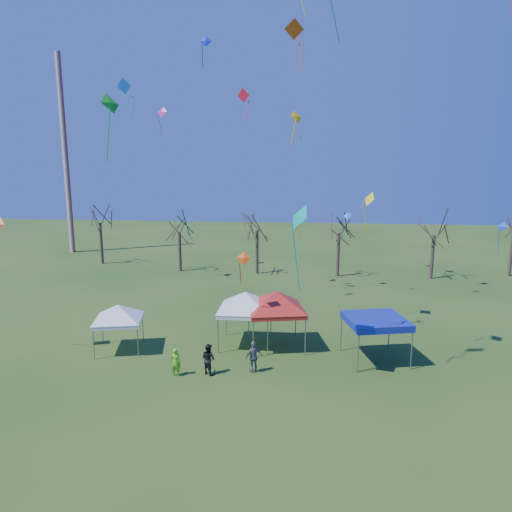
{
  "coord_description": "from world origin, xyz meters",
  "views": [
    {
      "loc": [
        2.61,
        -22.46,
        11.08
      ],
      "look_at": [
        -0.16,
        3.0,
        6.08
      ],
      "focal_mm": 32.0,
      "sensor_mm": 36.0,
      "label": 1
    }
  ],
  "objects_px": {
    "radio_mast": "(65,156)",
    "tree_1": "(179,218)",
    "tree_3": "(339,218)",
    "tree_4": "(435,219)",
    "person_green": "(176,362)",
    "tree_2": "(257,214)",
    "tent_white_west": "(118,308)",
    "tent_red": "(276,295)",
    "tree_0": "(99,208)",
    "tent_white_mid": "(245,295)",
    "tent_blue": "(376,321)",
    "person_dark": "(209,359)",
    "person_grey": "(254,357)"
  },
  "relations": [
    {
      "from": "tree_1",
      "to": "tree_2",
      "type": "height_order",
      "value": "tree_2"
    },
    {
      "from": "radio_mast",
      "to": "tent_white_mid",
      "type": "relative_size",
      "value": 5.51
    },
    {
      "from": "tree_2",
      "to": "tree_4",
      "type": "relative_size",
      "value": 1.04
    },
    {
      "from": "tent_blue",
      "to": "radio_mast",
      "type": "bearing_deg",
      "value": 138.44
    },
    {
      "from": "tree_0",
      "to": "tent_red",
      "type": "xyz_separation_m",
      "value": [
        21.75,
        -22.79,
        -3.13
      ]
    },
    {
      "from": "tree_4",
      "to": "tent_white_mid",
      "type": "relative_size",
      "value": 1.74
    },
    {
      "from": "tent_white_west",
      "to": "tree_4",
      "type": "bearing_deg",
      "value": 41.36
    },
    {
      "from": "tree_4",
      "to": "tent_red",
      "type": "distance_m",
      "value": 24.35
    },
    {
      "from": "tent_white_mid",
      "to": "person_green",
      "type": "height_order",
      "value": "tent_white_mid"
    },
    {
      "from": "tree_1",
      "to": "person_green",
      "type": "bearing_deg",
      "value": -75.08
    },
    {
      "from": "tent_white_mid",
      "to": "tree_1",
      "type": "bearing_deg",
      "value": 116.05
    },
    {
      "from": "tent_white_west",
      "to": "tent_blue",
      "type": "bearing_deg",
      "value": 0.9
    },
    {
      "from": "radio_mast",
      "to": "tent_red",
      "type": "height_order",
      "value": "radio_mast"
    },
    {
      "from": "tent_white_west",
      "to": "tree_2",
      "type": "bearing_deg",
      "value": 73.86
    },
    {
      "from": "tree_1",
      "to": "tent_red",
      "type": "xyz_separation_m",
      "value": [
        11.67,
        -20.06,
        -2.44
      ]
    },
    {
      "from": "radio_mast",
      "to": "tent_white_west",
      "type": "xyz_separation_m",
      "value": [
        19.43,
        -31.06,
        -9.79
      ]
    },
    {
      "from": "tent_blue",
      "to": "tent_red",
      "type": "bearing_deg",
      "value": 166.42
    },
    {
      "from": "tree_4",
      "to": "tent_white_west",
      "type": "distance_m",
      "value": 32.05
    },
    {
      "from": "tree_1",
      "to": "tent_red",
      "type": "bearing_deg",
      "value": -59.8
    },
    {
      "from": "tent_white_mid",
      "to": "person_dark",
      "type": "distance_m",
      "value": 5.16
    },
    {
      "from": "tree_3",
      "to": "tree_4",
      "type": "bearing_deg",
      "value": -0.26
    },
    {
      "from": "tent_red",
      "to": "person_dark",
      "type": "relative_size",
      "value": 2.71
    },
    {
      "from": "tree_4",
      "to": "tent_blue",
      "type": "xyz_separation_m",
      "value": [
        -8.59,
        -20.82,
        -3.7
      ]
    },
    {
      "from": "tree_1",
      "to": "tree_2",
      "type": "distance_m",
      "value": 8.42
    },
    {
      "from": "tree_4",
      "to": "tent_red",
      "type": "height_order",
      "value": "tree_4"
    },
    {
      "from": "tree_0",
      "to": "tree_3",
      "type": "bearing_deg",
      "value": -7.08
    },
    {
      "from": "person_grey",
      "to": "tent_red",
      "type": "bearing_deg",
      "value": -140.35
    },
    {
      "from": "tree_2",
      "to": "tent_white_west",
      "type": "relative_size",
      "value": 2.21
    },
    {
      "from": "tree_0",
      "to": "person_dark",
      "type": "relative_size",
      "value": 4.95
    },
    {
      "from": "tent_red",
      "to": "person_green",
      "type": "height_order",
      "value": "tent_red"
    },
    {
      "from": "tent_red",
      "to": "tent_blue",
      "type": "height_order",
      "value": "tent_red"
    },
    {
      "from": "radio_mast",
      "to": "tree_0",
      "type": "xyz_separation_m",
      "value": [
        7.15,
        -6.62,
        -6.01
      ]
    },
    {
      "from": "radio_mast",
      "to": "tent_blue",
      "type": "xyz_separation_m",
      "value": [
        34.77,
        -30.82,
        -10.14
      ]
    },
    {
      "from": "tree_0",
      "to": "tent_white_west",
      "type": "distance_m",
      "value": 27.62
    },
    {
      "from": "tree_2",
      "to": "person_green",
      "type": "bearing_deg",
      "value": -94.22
    },
    {
      "from": "tree_4",
      "to": "tent_white_west",
      "type": "relative_size",
      "value": 2.13
    },
    {
      "from": "tree_1",
      "to": "tree_4",
      "type": "bearing_deg",
      "value": -1.42
    },
    {
      "from": "tree_3",
      "to": "person_dark",
      "type": "relative_size",
      "value": 4.64
    },
    {
      "from": "tree_4",
      "to": "radio_mast",
      "type": "bearing_deg",
      "value": 167.01
    },
    {
      "from": "radio_mast",
      "to": "tree_1",
      "type": "xyz_separation_m",
      "value": [
        17.23,
        -9.35,
        -6.71
      ]
    },
    {
      "from": "tree_3",
      "to": "tent_white_mid",
      "type": "bearing_deg",
      "value": -109.94
    },
    {
      "from": "person_green",
      "to": "tree_3",
      "type": "bearing_deg",
      "value": -108.93
    },
    {
      "from": "tree_1",
      "to": "tent_white_west",
      "type": "height_order",
      "value": "tree_1"
    },
    {
      "from": "tree_3",
      "to": "person_grey",
      "type": "height_order",
      "value": "tree_3"
    },
    {
      "from": "tree_0",
      "to": "tree_2",
      "type": "height_order",
      "value": "tree_0"
    },
    {
      "from": "tent_white_west",
      "to": "tent_white_mid",
      "type": "xyz_separation_m",
      "value": [
        7.57,
        1.73,
        0.52
      ]
    },
    {
      "from": "tree_1",
      "to": "tree_4",
      "type": "xyz_separation_m",
      "value": [
        26.12,
        -0.65,
        0.27
      ]
    },
    {
      "from": "tent_white_mid",
      "to": "tree_4",
      "type": "bearing_deg",
      "value": 49.77
    },
    {
      "from": "tent_white_west",
      "to": "person_green",
      "type": "relative_size",
      "value": 2.38
    },
    {
      "from": "radio_mast",
      "to": "person_green",
      "type": "bearing_deg",
      "value": -55.05
    }
  ]
}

